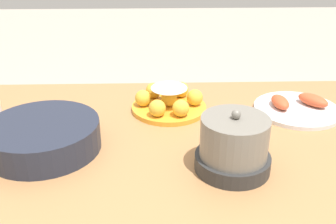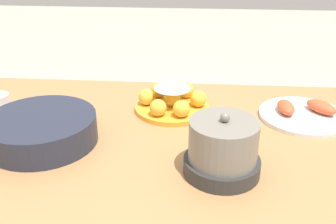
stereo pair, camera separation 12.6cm
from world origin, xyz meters
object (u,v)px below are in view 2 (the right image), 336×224
object	(u,v)px
warming_pot	(223,149)
cake_plate	(172,101)
seafood_platter	(304,113)
serving_bowl	(42,129)
dining_table	(163,165)

from	to	relation	value
warming_pot	cake_plate	bearing A→B (deg)	-67.17
cake_plate	seafood_platter	xyz separation A→B (m)	(-0.44, 0.02, -0.02)
serving_bowl	seafood_platter	distance (m)	0.84
seafood_platter	warming_pot	xyz separation A→B (m)	(0.29, 0.35, 0.06)
cake_plate	seafood_platter	distance (m)	0.44
cake_plate	warming_pot	world-z (taller)	warming_pot
dining_table	serving_bowl	distance (m)	0.38
dining_table	warming_pot	size ratio (longest dim) A/B	7.55
serving_bowl	warming_pot	distance (m)	0.53
dining_table	cake_plate	size ratio (longest dim) A/B	5.79
seafood_platter	warming_pot	bearing A→B (deg)	50.23
cake_plate	serving_bowl	world-z (taller)	cake_plate
cake_plate	serving_bowl	distance (m)	0.44
cake_plate	warming_pot	xyz separation A→B (m)	(-0.15, 0.37, 0.04)
seafood_platter	cake_plate	bearing A→B (deg)	-2.87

